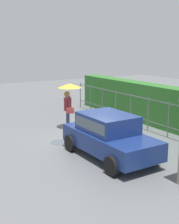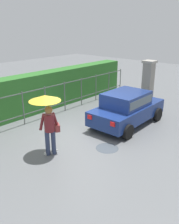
{
  "view_description": "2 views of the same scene",
  "coord_description": "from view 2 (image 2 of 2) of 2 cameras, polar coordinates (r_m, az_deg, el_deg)",
  "views": [
    {
      "loc": [
        10.05,
        -6.39,
        3.74
      ],
      "look_at": [
        0.03,
        -0.3,
        1.15
      ],
      "focal_mm": 48.83,
      "sensor_mm": 36.0,
      "label": 1
    },
    {
      "loc": [
        -6.44,
        -6.06,
        4.16
      ],
      "look_at": [
        0.08,
        -0.25,
        0.98
      ],
      "focal_mm": 38.79,
      "sensor_mm": 36.0,
      "label": 2
    }
  ],
  "objects": [
    {
      "name": "fence_section",
      "position": [
        11.44,
        -10.33,
        2.71
      ],
      "size": [
        12.15,
        0.05,
        1.5
      ],
      "color": "#59605B",
      "rests_on": "ground"
    },
    {
      "name": "car",
      "position": [
        10.52,
        8.8,
        1.15
      ],
      "size": [
        3.76,
        1.91,
        1.48
      ],
      "rotation": [
        0.0,
        0.0,
        0.01
      ],
      "color": "navy",
      "rests_on": "ground"
    },
    {
      "name": "pedestrian",
      "position": [
        7.87,
        -9.93,
        0.15
      ],
      "size": [
        1.03,
        1.03,
        2.06
      ],
      "rotation": [
        0.0,
        0.0,
        1.05
      ],
      "color": "#2D3856",
      "rests_on": "ground"
    },
    {
      "name": "ground_plane",
      "position": [
        9.77,
        -1.42,
        -5.2
      ],
      "size": [
        40.0,
        40.0,
        0.0
      ],
      "primitive_type": "plane",
      "color": "slate"
    },
    {
      "name": "gate_pillar",
      "position": [
        13.16,
        13.59,
        6.62
      ],
      "size": [
        0.6,
        0.6,
        2.42
      ],
      "color": "gray",
      "rests_on": "ground"
    },
    {
      "name": "hedge_row",
      "position": [
        12.22,
        -13.45,
        4.21
      ],
      "size": [
        13.1,
        0.9,
        1.9
      ],
      "primitive_type": "cube",
      "color": "#2D6B28",
      "rests_on": "ground"
    },
    {
      "name": "puddle_near",
      "position": [
        8.74,
        4.18,
        -8.48
      ],
      "size": [
        0.81,
        0.81,
        0.0
      ],
      "primitive_type": "cylinder",
      "color": "#4C545B",
      "rests_on": "ground"
    }
  ]
}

